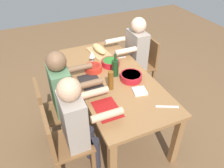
% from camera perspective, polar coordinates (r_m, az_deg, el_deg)
% --- Properties ---
extents(ground_plane, '(8.00, 8.00, 0.00)m').
position_cam_1_polar(ground_plane, '(3.09, 0.00, -9.41)').
color(ground_plane, brown).
extents(dining_table, '(1.82, 0.86, 0.74)m').
position_cam_1_polar(dining_table, '(2.65, 0.00, 0.43)').
color(dining_table, olive).
rests_on(dining_table, ground_plane).
extents(chair_near_center, '(0.40, 0.40, 0.85)m').
position_cam_1_polar(chair_near_center, '(2.62, -15.34, -6.53)').
color(chair_near_center, brown).
rests_on(chair_near_center, ground_plane).
extents(diner_near_center, '(0.41, 0.53, 1.20)m').
position_cam_1_polar(diner_near_center, '(2.50, -12.04, -1.88)').
color(diner_near_center, '#2D2D38').
rests_on(diner_near_center, ground_plane).
extents(chair_far_left, '(0.40, 0.40, 0.85)m').
position_cam_1_polar(chair_far_left, '(3.42, 8.26, 5.65)').
color(chair_far_left, brown).
rests_on(chair_far_left, ground_plane).
extents(diner_far_left, '(0.41, 0.53, 1.20)m').
position_cam_1_polar(diner_far_left, '(3.23, 5.76, 8.27)').
color(diner_far_left, '#2D2D38').
rests_on(diner_far_left, ground_plane).
extents(chair_near_right, '(0.40, 0.40, 0.85)m').
position_cam_1_polar(chair_near_right, '(2.27, -12.83, -14.55)').
color(chair_near_right, brown).
rests_on(chair_near_right, ground_plane).
extents(diner_near_right, '(0.41, 0.53, 1.20)m').
position_cam_1_polar(diner_near_right, '(2.13, -8.77, -9.58)').
color(diner_near_right, '#2D2D38').
rests_on(diner_near_right, ground_plane).
extents(serving_bowl_salad, '(0.25, 0.25, 0.08)m').
position_cam_1_polar(serving_bowl_salad, '(2.54, 4.95, 1.96)').
color(serving_bowl_salad, '#B21923').
rests_on(serving_bowl_salad, dining_table).
extents(serving_bowl_fruit, '(0.21, 0.21, 0.07)m').
position_cam_1_polar(serving_bowl_fruit, '(2.69, -4.86, 4.17)').
color(serving_bowl_fruit, red).
rests_on(serving_bowl_fruit, dining_table).
extents(serving_bowl_greens, '(0.23, 0.23, 0.08)m').
position_cam_1_polar(serving_bowl_greens, '(2.79, -0.35, 5.61)').
color(serving_bowl_greens, '#B21923').
rests_on(serving_bowl_greens, dining_table).
extents(cutting_board, '(0.42, 0.26, 0.02)m').
position_cam_1_polar(cutting_board, '(3.10, -3.37, 8.19)').
color(cutting_board, tan).
rests_on(cutting_board, dining_table).
extents(bread_loaf, '(0.33, 0.14, 0.09)m').
position_cam_1_polar(bread_loaf, '(3.07, -3.40, 9.09)').
color(bread_loaf, tan).
rests_on(bread_loaf, cutting_board).
extents(wine_bottle, '(0.08, 0.08, 0.29)m').
position_cam_1_polar(wine_bottle, '(2.57, 0.86, 4.27)').
color(wine_bottle, '#193819').
rests_on(wine_bottle, dining_table).
extents(beer_bottle, '(0.06, 0.06, 0.22)m').
position_cam_1_polar(beer_bottle, '(2.35, -0.33, 0.94)').
color(beer_bottle, brown).
rests_on(beer_bottle, dining_table).
extents(wine_glass, '(0.08, 0.08, 0.17)m').
position_cam_1_polar(wine_glass, '(2.82, -5.22, 7.54)').
color(wine_glass, silver).
rests_on(wine_glass, dining_table).
extents(placemat_near_center, '(0.32, 0.23, 0.01)m').
position_cam_1_polar(placemat_near_center, '(2.53, -5.65, 0.60)').
color(placemat_near_center, black).
rests_on(placemat_near_center, dining_table).
extents(fork_far_left, '(0.04, 0.17, 0.01)m').
position_cam_1_polar(fork_far_left, '(2.97, 2.02, 6.83)').
color(fork_far_left, silver).
rests_on(fork_far_left, dining_table).
extents(placemat_near_right, '(0.32, 0.23, 0.01)m').
position_cam_1_polar(placemat_near_right, '(2.16, -1.27, -6.55)').
color(placemat_near_right, maroon).
rests_on(placemat_near_right, dining_table).
extents(carving_knife, '(0.12, 0.22, 0.01)m').
position_cam_1_polar(carving_knife, '(2.25, 14.11, -5.73)').
color(carving_knife, silver).
rests_on(carving_knife, dining_table).
extents(napkin_stack, '(0.16, 0.16, 0.02)m').
position_cam_1_polar(napkin_stack, '(2.38, 7.18, -1.85)').
color(napkin_stack, white).
rests_on(napkin_stack, dining_table).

